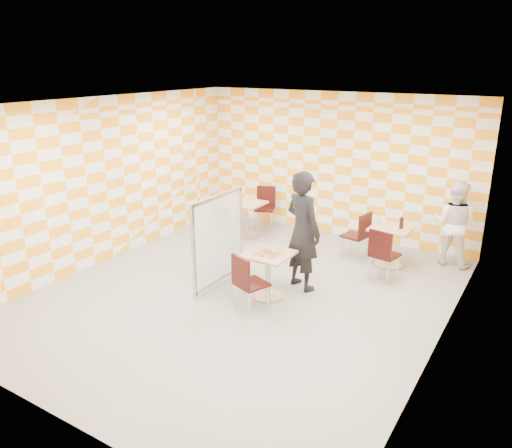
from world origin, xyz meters
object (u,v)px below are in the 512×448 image
at_px(soda_bottle, 401,223).
at_px(sport_bottle, 384,219).
at_px(empty_table, 246,213).
at_px(man_white, 454,223).
at_px(chair_main_front, 247,280).
at_px(chair_second_front, 382,251).
at_px(man_dark, 303,231).
at_px(chair_empty_far, 265,204).
at_px(chair_empty_near, 225,221).
at_px(main_table, 268,267).
at_px(partition, 218,240).
at_px(chair_second_side, 359,232).
at_px(second_table, 390,240).

bearing_deg(soda_bottle, sport_bottle, 161.84).
relative_size(empty_table, man_white, 0.48).
bearing_deg(chair_main_front, chair_second_front, 58.55).
height_order(chair_second_front, man_dark, man_dark).
xyz_separation_m(empty_table, chair_second_front, (3.18, -0.70, 0.04)).
height_order(man_dark, soda_bottle, man_dark).
xyz_separation_m(sport_bottle, soda_bottle, (0.35, -0.12, 0.01)).
height_order(chair_empty_far, soda_bottle, soda_bottle).
bearing_deg(chair_second_front, chair_main_front, -121.45).
height_order(chair_empty_near, man_white, man_white).
relative_size(man_white, soda_bottle, 6.85).
relative_size(chair_empty_far, soda_bottle, 4.02).
distance_m(main_table, soda_bottle, 2.69).
relative_size(main_table, chair_main_front, 0.81).
bearing_deg(soda_bottle, partition, -136.09).
bearing_deg(chair_empty_near, chair_second_side, 16.54).
height_order(partition, sport_bottle, partition).
xyz_separation_m(empty_table, sport_bottle, (2.90, 0.14, 0.33)).
bearing_deg(main_table, chair_empty_near, 141.51).
bearing_deg(sport_bottle, soda_bottle, -18.16).
bearing_deg(partition, sport_bottle, 49.96).
relative_size(chair_second_front, man_dark, 0.47).
distance_m(chair_second_front, man_white, 1.66).
height_order(chair_second_front, partition, partition).
distance_m(partition, man_dark, 1.39).
bearing_deg(empty_table, chair_main_front, -57.08).
bearing_deg(sport_bottle, chair_second_side, -162.25).
relative_size(chair_second_front, sport_bottle, 4.62).
distance_m(second_table, empty_table, 3.09).
bearing_deg(man_dark, chair_empty_near, -0.18).
bearing_deg(chair_second_side, soda_bottle, 0.97).
bearing_deg(second_table, chair_empty_near, -166.44).
xyz_separation_m(main_table, chair_second_side, (0.65, 2.25, 0.04)).
bearing_deg(sport_bottle, partition, -130.04).
xyz_separation_m(chair_second_front, chair_empty_far, (-3.16, 1.46, 0.00)).
relative_size(partition, man_dark, 0.79).
bearing_deg(main_table, man_dark, 65.20).
xyz_separation_m(partition, soda_bottle, (2.36, 2.27, 0.06)).
distance_m(chair_empty_near, soda_bottle, 3.39).
bearing_deg(main_table, sport_bottle, 66.14).
height_order(second_table, man_dark, man_dark).
bearing_deg(soda_bottle, chair_empty_near, -166.90).
distance_m(chair_main_front, chair_empty_far, 4.06).
bearing_deg(partition, man_dark, 26.57).
height_order(empty_table, soda_bottle, soda_bottle).
relative_size(chair_main_front, sport_bottle, 4.62).
relative_size(chair_second_side, soda_bottle, 4.02).
distance_m(second_table, man_dark, 1.95).
height_order(main_table, chair_second_side, chair_second_side).
bearing_deg(empty_table, man_white, 9.95).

